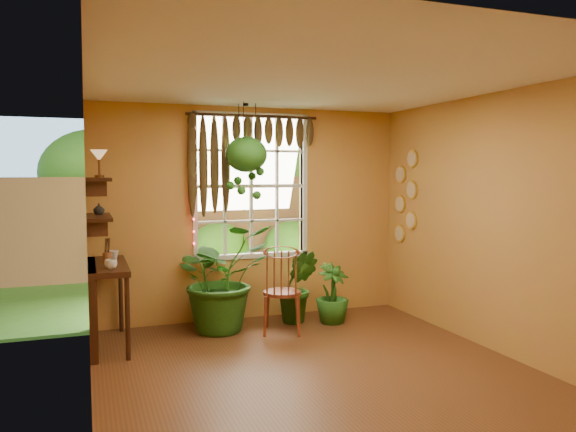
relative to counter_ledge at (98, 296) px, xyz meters
name	(u,v)px	position (x,y,z in m)	size (l,w,h in m)	color
floor	(321,375)	(1.91, -1.60, -0.55)	(4.50, 4.50, 0.00)	brown
ceiling	(322,79)	(1.91, -1.60, 2.15)	(4.50, 4.50, 0.00)	white
wall_back	(252,213)	(1.91, 0.65, 0.80)	(4.00, 4.00, 0.00)	#BE7A41
wall_left	(87,239)	(-0.09, -1.60, 0.80)	(4.50, 4.50, 0.00)	#BE7A41
wall_right	(500,223)	(3.91, -1.60, 0.80)	(4.50, 4.50, 0.00)	#BE7A41
window	(251,186)	(1.91, 0.68, 1.15)	(1.52, 0.10, 1.86)	silver
valance_vine	(247,140)	(1.82, 0.56, 1.73)	(1.70, 0.12, 1.10)	#38180F
string_lights	(193,183)	(1.15, 0.59, 1.20)	(0.03, 0.03, 1.54)	#FF2633
wall_plates	(405,197)	(3.89, 0.19, 1.00)	(0.04, 0.32, 1.10)	#F9F2CB
counter_ledge	(98,296)	(0.00, 0.00, 0.00)	(0.40, 1.20, 0.90)	#38180F
shelf_lower	(99,217)	(0.03, 0.00, 0.85)	(0.25, 0.90, 0.04)	#38180F
shelf_upper	(98,179)	(0.03, 0.00, 1.25)	(0.25, 0.90, 0.04)	#38180F
backyard	(201,201)	(2.15, 5.27, 0.73)	(14.00, 10.00, 12.00)	#2D5518
windsor_chair	(282,304)	(2.03, -0.16, -0.21)	(0.58, 0.60, 1.20)	brown
potted_plant_left	(221,277)	(1.39, 0.18, 0.09)	(1.15, 1.00, 1.28)	#134712
potted_plant_mid	(298,286)	(2.37, 0.20, -0.10)	(0.50, 0.40, 0.91)	#134712
potted_plant_right	(332,293)	(2.77, 0.04, -0.18)	(0.42, 0.42, 0.74)	#134712
hanging_basket	(246,160)	(1.73, 0.27, 1.47)	(0.50, 0.50, 1.17)	black
cup_a	(111,264)	(0.13, -0.38, 0.40)	(0.12, 0.12, 0.10)	silver
cup_b	(114,255)	(0.19, 0.29, 0.40)	(0.11, 0.11, 0.10)	beige
brush_jar	(107,251)	(0.11, 0.04, 0.48)	(0.09, 0.09, 0.34)	brown
shelf_vase	(99,209)	(0.04, 0.13, 0.93)	(0.12, 0.12, 0.12)	#B2AD99
tiffany_lamp	(99,157)	(0.05, -0.08, 1.48)	(0.17, 0.17, 0.29)	brown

